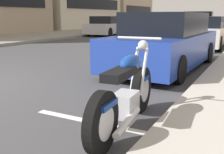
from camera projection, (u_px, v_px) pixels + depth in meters
sidewalk_far_curb at (49, 35)px, 19.05m from camera, size 120.00×5.00×0.14m
parking_stall_stripe at (103, 124)px, 3.61m from camera, size 0.12×2.20×0.01m
parked_motorcycle at (126, 95)px, 3.42m from camera, size 2.08×0.62×1.14m
parked_car_across_street at (166, 42)px, 7.31m from camera, size 4.73×1.98×1.50m
parked_car_second_in_row at (204, 32)px, 12.33m from camera, size 4.34×1.91×1.38m
parked_car_behind_motorcycle at (224, 28)px, 17.03m from camera, size 4.57×1.95×1.35m
crossing_truck at (198, 19)px, 35.69m from camera, size 2.29×4.90×1.93m
car_opposite_curb at (107, 26)px, 19.78m from camera, size 4.21×2.08×1.37m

